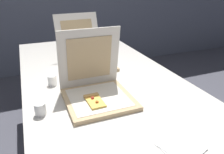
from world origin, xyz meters
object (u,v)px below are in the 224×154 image
table (101,83)px  cup_white_near_left (40,109)px  pizza_box_front (96,90)px  pizza_box_middle (86,58)px  napkin_pile (181,147)px  cup_white_mid (52,80)px

table → cup_white_near_left: size_ratio=33.76×
pizza_box_front → pizza_box_middle: size_ratio=0.77×
napkin_pile → cup_white_near_left: bearing=137.7°
table → cup_white_near_left: 0.52m
pizza_box_middle → cup_white_near_left: 0.68m
cup_white_near_left → pizza_box_middle: bearing=55.9°
pizza_box_front → napkin_pile: size_ratio=2.06×
cup_white_near_left → napkin_pile: (0.48, -0.43, -0.03)m
cup_white_mid → cup_white_near_left: size_ratio=1.00×
cup_white_mid → napkin_pile: bearing=-63.0°
cup_white_near_left → napkin_pile: size_ratio=0.35×
table → pizza_box_front: size_ratio=5.69×
cup_white_mid → pizza_box_middle: bearing=42.0°
table → pizza_box_front: pizza_box_front is taller
table → napkin_pile: (0.07, -0.75, 0.05)m
table → napkin_pile: 0.75m
table → pizza_box_middle: bearing=96.0°
napkin_pile → table: bearing=95.2°
table → pizza_box_middle: 0.27m
pizza_box_middle → cup_white_mid: size_ratio=7.67×
cup_white_mid → napkin_pile: cup_white_mid is taller
table → napkin_pile: size_ratio=11.71×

